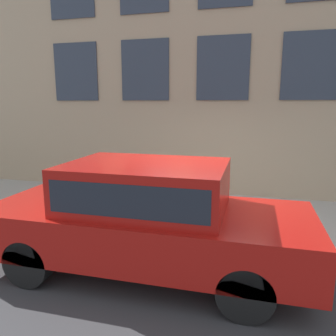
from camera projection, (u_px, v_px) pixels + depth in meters
ground_plane at (201, 246)px, 5.75m from camera, size 80.00×80.00×0.00m
sidewalk at (212, 215)px, 7.12m from camera, size 2.93×60.00×0.15m
building_facade at (224, 46)px, 7.93m from camera, size 0.33×40.00×7.62m
fire_hydrant at (177, 203)px, 6.29m from camera, size 0.30×0.42×0.82m
person at (160, 183)px, 6.54m from camera, size 0.30×0.20×1.23m
parked_car_red_near at (147, 213)px, 4.72m from camera, size 1.81×4.63×1.63m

